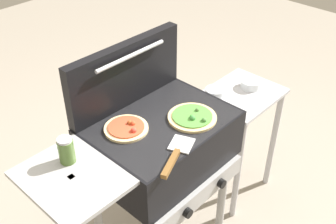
% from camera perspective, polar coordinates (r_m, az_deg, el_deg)
% --- Properties ---
extents(grill, '(0.96, 0.53, 0.90)m').
position_cam_1_polar(grill, '(1.89, -1.23, -4.91)').
color(grill, black).
rests_on(grill, ground_plane).
extents(grill_lid_open, '(0.63, 0.08, 0.30)m').
position_cam_1_polar(grill_lid_open, '(1.86, -5.90, 5.26)').
color(grill_lid_open, black).
rests_on(grill_lid_open, grill).
extents(pizza_veggie, '(0.22, 0.22, 0.03)m').
position_cam_1_polar(pizza_veggie, '(1.82, 3.41, -0.70)').
color(pizza_veggie, '#E0C17F').
rests_on(pizza_veggie, grill).
extents(pizza_pepperoni, '(0.19, 0.19, 0.03)m').
position_cam_1_polar(pizza_pepperoni, '(1.77, -5.78, -2.22)').
color(pizza_pepperoni, beige).
rests_on(pizza_pepperoni, grill).
extents(sauce_jar, '(0.06, 0.06, 0.11)m').
position_cam_1_polar(sauce_jar, '(1.62, -13.95, -5.18)').
color(sauce_jar, '#4C6B2D').
rests_on(sauce_jar, grill).
extents(spatula, '(0.26, 0.15, 0.02)m').
position_cam_1_polar(spatula, '(1.62, 1.04, -6.02)').
color(spatula, '#B7BABF').
rests_on(spatula, grill).
extents(prep_table, '(0.44, 0.36, 0.73)m').
position_cam_1_polar(prep_table, '(2.46, 9.75, -1.43)').
color(prep_table, '#B2B2B7').
rests_on(prep_table, ground_plane).
extents(topping_bowl_near, '(0.11, 0.11, 0.04)m').
position_cam_1_polar(topping_bowl_near, '(2.28, 6.55, 2.68)').
color(topping_bowl_near, silver).
rests_on(topping_bowl_near, prep_table).
extents(topping_bowl_far, '(0.12, 0.12, 0.04)m').
position_cam_1_polar(topping_bowl_far, '(2.39, 11.36, 3.83)').
color(topping_bowl_far, silver).
rests_on(topping_bowl_far, prep_table).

